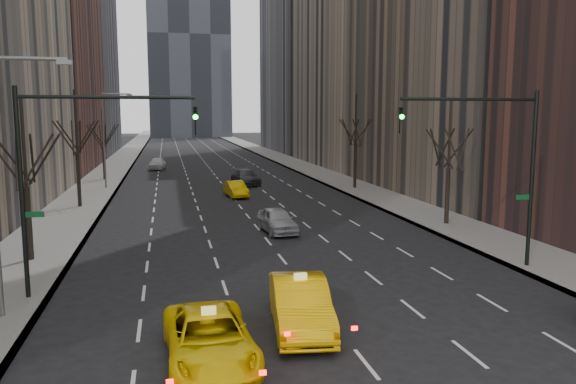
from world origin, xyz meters
TOP-DOWN VIEW (x-y plane):
  - sidewalk_left at (-12.25, 70.00)m, footprint 4.50×320.00m
  - sidewalk_right at (12.25, 70.00)m, footprint 4.50×320.00m
  - tree_lw_b at (-12.00, 18.00)m, footprint 3.36×3.50m
  - tree_lw_c at (-12.00, 34.00)m, footprint 3.36×3.50m
  - tree_lw_d at (-12.00, 52.00)m, footprint 3.36×3.50m
  - tree_rw_b at (12.00, 22.00)m, footprint 3.36×3.50m
  - tree_rw_c at (12.00, 40.00)m, footprint 3.36×3.50m
  - traffic_mast_left at (-9.11, 12.00)m, footprint 6.69×0.39m
  - traffic_mast_right at (9.11, 12.00)m, footprint 6.69×0.39m
  - streetlight_near at (-10.84, 10.00)m, footprint 2.83×0.22m
  - streetlight_far at (-10.84, 45.00)m, footprint 2.83×0.22m
  - taxi_suv at (-4.39, 5.03)m, footprint 2.66×5.38m
  - taxi_sedan at (-1.23, 7.02)m, footprint 2.37×5.30m
  - silver_sedan_ahead at (0.98, 22.32)m, footprint 2.14×4.46m
  - far_taxi at (0.28, 37.27)m, footprint 1.86×4.25m
  - far_suv_grey at (2.29, 45.51)m, footprint 2.80×5.50m
  - far_car_white at (-6.67, 63.05)m, footprint 2.36×4.81m

SIDE VIEW (x-z plane):
  - sidewalk_left at x=-12.25m, z-range 0.00..0.15m
  - sidewalk_right at x=12.25m, z-range 0.00..0.15m
  - far_taxi at x=0.28m, z-range 0.00..1.36m
  - taxi_suv at x=-4.39m, z-range 0.00..1.47m
  - silver_sedan_ahead at x=0.98m, z-range 0.00..1.47m
  - far_suv_grey at x=2.29m, z-range 0.00..1.53m
  - far_car_white at x=-6.67m, z-range 0.00..1.58m
  - taxi_sedan at x=-1.23m, z-range 0.00..1.69m
  - tree_lw_d at x=-12.00m, z-range -0.12..7.24m
  - tree_lw_b at x=-12.00m, z-range -0.19..7.63m
  - tree_rw_b at x=12.00m, z-range -0.19..7.63m
  - tree_lw_c at x=-12.00m, z-range -0.33..8.41m
  - tree_rw_c at x=12.00m, z-range -0.33..8.41m
  - traffic_mast_left at x=-9.11m, z-range 1.49..9.49m
  - traffic_mast_right at x=9.11m, z-range 1.49..9.49m
  - streetlight_near at x=-10.84m, z-range 1.12..10.12m
  - streetlight_far at x=-10.84m, z-range 1.12..10.12m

